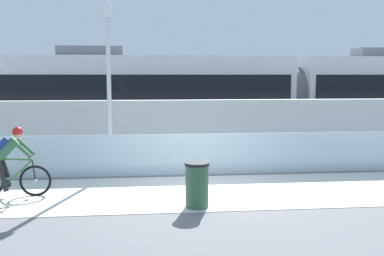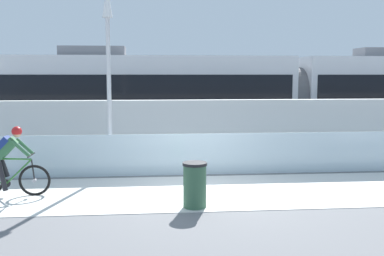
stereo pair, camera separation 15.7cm
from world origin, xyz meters
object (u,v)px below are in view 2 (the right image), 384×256
at_px(tram, 293,97).
at_px(lamp_post_antenna, 108,55).
at_px(cyclist_on_bike, 10,162).
at_px(trash_bin, 195,185).

distance_m(tram, lamp_post_antenna, 8.31).
xyz_separation_m(tram, lamp_post_antenna, (-6.71, -4.70, 1.40)).
bearing_deg(cyclist_on_bike, trash_bin, -16.93).
bearing_deg(trash_bin, tram, 60.05).
relative_size(cyclist_on_bike, trash_bin, 1.84).
bearing_deg(tram, trash_bin, -119.95).
relative_size(tram, cyclist_on_bike, 12.75).
xyz_separation_m(cyclist_on_bike, lamp_post_antenna, (2.06, 2.15, 2.49)).
bearing_deg(cyclist_on_bike, tram, 38.00).
xyz_separation_m(tram, trash_bin, (-4.67, -8.10, -1.41)).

